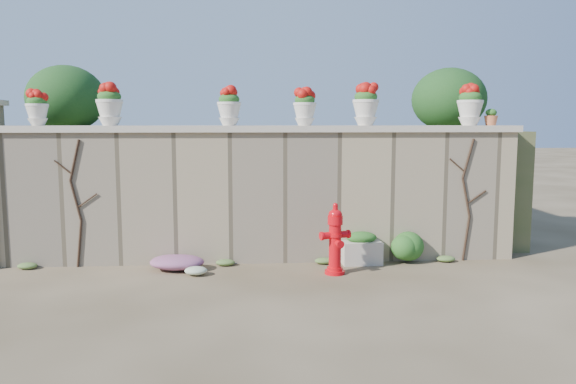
{
  "coord_description": "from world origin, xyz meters",
  "views": [
    {
      "loc": [
        -0.12,
        -6.8,
        2.14
      ],
      "look_at": [
        0.44,
        1.4,
        1.13
      ],
      "focal_mm": 35.0,
      "sensor_mm": 36.0,
      "label": 1
    }
  ],
  "objects": [
    {
      "name": "ground",
      "position": [
        0.0,
        0.0,
        0.0
      ],
      "size": [
        80.0,
        80.0,
        0.0
      ],
      "primitive_type": "plane",
      "color": "#473923",
      "rests_on": "ground"
    },
    {
      "name": "back_shrub_right",
      "position": [
        3.4,
        3.0,
        2.55
      ],
      "size": [
        1.3,
        1.3,
        1.1
      ],
      "primitive_type": "ellipsoid",
      "color": "#143814",
      "rests_on": "raised_fill"
    },
    {
      "name": "green_shrub",
      "position": [
        2.23,
        1.5,
        0.29
      ],
      "size": [
        0.6,
        0.54,
        0.57
      ],
      "primitive_type": "ellipsoid",
      "color": "#1E5119",
      "rests_on": "ground"
    },
    {
      "name": "urn_pot_4",
      "position": [
        1.66,
        1.8,
        2.41
      ],
      "size": [
        0.4,
        0.4,
        0.63
      ],
      "color": "silver",
      "rests_on": "wall_cap"
    },
    {
      "name": "fire_hydrant",
      "position": [
        1.08,
        0.94,
        0.51
      ],
      "size": [
        0.44,
        0.31,
        1.01
      ],
      "rotation": [
        0.0,
        0.0,
        0.31
      ],
      "color": "red",
      "rests_on": "ground"
    },
    {
      "name": "urn_pot_0",
      "position": [
        -3.25,
        1.8,
        2.35
      ],
      "size": [
        0.33,
        0.33,
        0.52
      ],
      "color": "silver",
      "rests_on": "wall_cap"
    },
    {
      "name": "wall_cap",
      "position": [
        0.0,
        1.8,
        2.05
      ],
      "size": [
        8.1,
        0.52,
        0.1
      ],
      "primitive_type": "cube",
      "color": "beige",
      "rests_on": "stone_wall"
    },
    {
      "name": "vine_right",
      "position": [
        3.23,
        1.58,
        0.99
      ],
      "size": [
        0.6,
        0.04,
        1.91
      ],
      "color": "black",
      "rests_on": "ground"
    },
    {
      "name": "back_shrub_left",
      "position": [
        -3.2,
        3.0,
        2.55
      ],
      "size": [
        1.3,
        1.3,
        1.1
      ],
      "primitive_type": "ellipsoid",
      "color": "#143814",
      "rests_on": "raised_fill"
    },
    {
      "name": "planter_box",
      "position": [
        1.57,
        1.5,
        0.23
      ],
      "size": [
        0.61,
        0.38,
        0.5
      ],
      "rotation": [
        0.0,
        0.0,
        0.05
      ],
      "color": "beige",
      "rests_on": "ground"
    },
    {
      "name": "terracotta_pot",
      "position": [
        3.65,
        1.8,
        2.22
      ],
      "size": [
        0.21,
        0.21,
        0.25
      ],
      "color": "#C3663B",
      "rests_on": "wall_cap"
    },
    {
      "name": "urn_pot_5",
      "position": [
        3.31,
        1.8,
        2.41
      ],
      "size": [
        0.4,
        0.4,
        0.63
      ],
      "color": "silver",
      "rests_on": "wall_cap"
    },
    {
      "name": "stone_wall",
      "position": [
        0.0,
        1.8,
        1.0
      ],
      "size": [
        8.0,
        0.4,
        2.0
      ],
      "primitive_type": "cube",
      "color": "gray",
      "rests_on": "ground"
    },
    {
      "name": "white_flowers",
      "position": [
        -0.9,
        0.98,
        0.08
      ],
      "size": [
        0.44,
        0.35,
        0.16
      ],
      "primitive_type": "ellipsoid",
      "color": "white",
      "rests_on": "ground"
    },
    {
      "name": "vine_left",
      "position": [
        -2.67,
        1.58,
        0.99
      ],
      "size": [
        0.6,
        0.04,
        1.91
      ],
      "color": "black",
      "rests_on": "ground"
    },
    {
      "name": "magenta_clump",
      "position": [
        -1.28,
        1.34,
        0.14
      ],
      "size": [
        1.02,
        0.68,
        0.27
      ],
      "primitive_type": "ellipsoid",
      "color": "#C427AB",
      "rests_on": "ground"
    },
    {
      "name": "urn_pot_1",
      "position": [
        -2.19,
        1.8,
        2.41
      ],
      "size": [
        0.4,
        0.4,
        0.62
      ],
      "color": "silver",
      "rests_on": "wall_cap"
    },
    {
      "name": "raised_fill",
      "position": [
        0.0,
        5.0,
        1.0
      ],
      "size": [
        9.0,
        6.0,
        2.0
      ],
      "primitive_type": "cube",
      "color": "#384C23",
      "rests_on": "ground"
    },
    {
      "name": "urn_pot_2",
      "position": [
        -0.42,
        1.8,
        2.38
      ],
      "size": [
        0.36,
        0.36,
        0.57
      ],
      "color": "silver",
      "rests_on": "wall_cap"
    },
    {
      "name": "urn_pot_3",
      "position": [
        0.72,
        1.8,
        2.38
      ],
      "size": [
        0.36,
        0.36,
        0.56
      ],
      "color": "silver",
      "rests_on": "wall_cap"
    }
  ]
}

